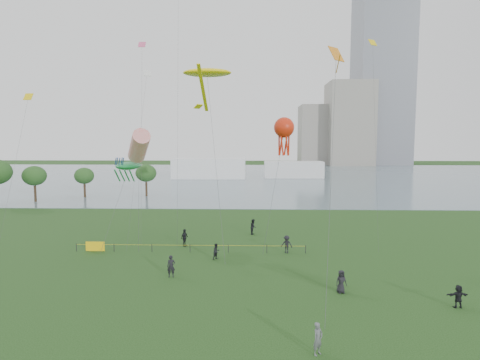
{
  "coord_description": "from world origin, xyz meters",
  "views": [
    {
      "loc": [
        1.1,
        -26.6,
        11.67
      ],
      "look_at": [
        0.0,
        10.0,
        8.0
      ],
      "focal_mm": 30.0,
      "sensor_mm": 36.0,
      "label": 1
    }
  ],
  "objects_px": {
    "kite_flyer": "(318,339)",
    "kite_stingray": "(207,73)",
    "kite_octopus": "(284,128)",
    "fence": "(132,247)"
  },
  "relations": [
    {
      "from": "kite_flyer",
      "to": "kite_stingray",
      "type": "xyz_separation_m",
      "value": [
        -8.84,
        26.2,
        18.45
      ]
    },
    {
      "from": "kite_flyer",
      "to": "kite_octopus",
      "type": "bearing_deg",
      "value": 47.48
    },
    {
      "from": "kite_flyer",
      "to": "kite_stingray",
      "type": "height_order",
      "value": "kite_stingray"
    },
    {
      "from": "fence",
      "to": "kite_flyer",
      "type": "relative_size",
      "value": 13.34
    },
    {
      "from": "kite_flyer",
      "to": "kite_stingray",
      "type": "relative_size",
      "value": 0.09
    },
    {
      "from": "fence",
      "to": "kite_octopus",
      "type": "xyz_separation_m",
      "value": [
        15.86,
        1.15,
        12.31
      ]
    },
    {
      "from": "kite_stingray",
      "to": "kite_octopus",
      "type": "relative_size",
      "value": 1.42
    },
    {
      "from": "kite_flyer",
      "to": "kite_octopus",
      "type": "xyz_separation_m",
      "value": [
        -0.31,
        20.86,
        11.96
      ]
    },
    {
      "from": "fence",
      "to": "kite_flyer",
      "type": "bearing_deg",
      "value": -50.63
    },
    {
      "from": "kite_stingray",
      "to": "kite_octopus",
      "type": "bearing_deg",
      "value": -51.45
    }
  ]
}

